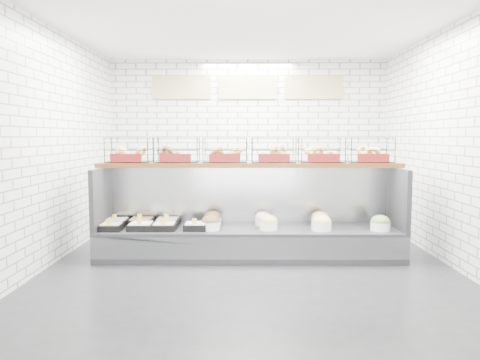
{
  "coord_description": "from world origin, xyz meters",
  "views": [
    {
      "loc": [
        -0.09,
        -5.87,
        1.62
      ],
      "look_at": [
        -0.13,
        0.45,
        1.02
      ],
      "focal_mm": 35.0,
      "sensor_mm": 36.0,
      "label": 1
    }
  ],
  "objects": [
    {
      "name": "display_case",
      "position": [
        -0.02,
        0.34,
        0.33
      ],
      "size": [
        4.0,
        0.9,
        1.2
      ],
      "color": "black",
      "rests_on": "ground"
    },
    {
      "name": "room_shell",
      "position": [
        0.0,
        0.6,
        2.06
      ],
      "size": [
        5.02,
        5.51,
        3.01
      ],
      "color": "silver",
      "rests_on": "ground"
    },
    {
      "name": "prep_counter",
      "position": [
        -0.01,
        2.43,
        0.47
      ],
      "size": [
        4.0,
        0.6,
        1.2
      ],
      "color": "#93969B",
      "rests_on": "ground"
    },
    {
      "name": "bagel_shelf",
      "position": [
        -0.0,
        0.52,
        1.38
      ],
      "size": [
        4.1,
        0.5,
        0.4
      ],
      "color": "#47240F",
      "rests_on": "display_case"
    },
    {
      "name": "ground",
      "position": [
        0.0,
        0.0,
        0.0
      ],
      "size": [
        5.5,
        5.5,
        0.0
      ],
      "primitive_type": "plane",
      "color": "black",
      "rests_on": "ground"
    }
  ]
}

